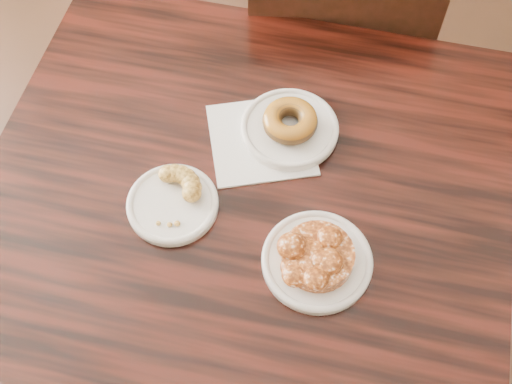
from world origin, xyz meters
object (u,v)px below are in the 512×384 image
at_px(cafe_table, 243,289).
at_px(chair_far, 329,52).
at_px(glazed_donut, 290,121).
at_px(apple_fritter, 318,254).
at_px(cruller_fragment, 171,198).

relative_size(cafe_table, chair_far, 0.99).
relative_size(cafe_table, glazed_donut, 9.23).
height_order(apple_fritter, cruller_fragment, apple_fritter).
bearing_deg(apple_fritter, cafe_table, 161.88).
xyz_separation_m(chair_far, cruller_fragment, (-0.07, -0.70, 0.33)).
xyz_separation_m(cafe_table, glazed_donut, (0.02, 0.17, 0.41)).
relative_size(glazed_donut, cruller_fragment, 0.91).
relative_size(cafe_table, apple_fritter, 5.71).
xyz_separation_m(glazed_donut, apple_fritter, (0.13, -0.22, -0.00)).
bearing_deg(cruller_fragment, apple_fritter, -1.56).
bearing_deg(cafe_table, apple_fritter, -27.09).
bearing_deg(chair_far, cafe_table, 73.31).
distance_m(chair_far, glazed_donut, 0.59).
bearing_deg(glazed_donut, chair_far, 96.81).
distance_m(chair_far, cruller_fragment, 0.77).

